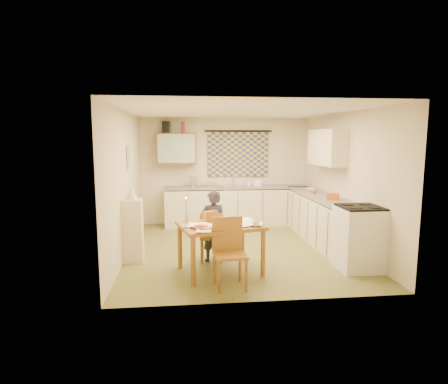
{
  "coord_description": "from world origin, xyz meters",
  "views": [
    {
      "loc": [
        -0.99,
        -6.62,
        2.02
      ],
      "look_at": [
        -0.25,
        0.2,
        1.04
      ],
      "focal_mm": 30.0,
      "sensor_mm": 36.0,
      "label": 1
    }
  ],
  "objects": [
    {
      "name": "stove",
      "position": [
        1.7,
        -1.24,
        0.5
      ],
      "size": [
        0.65,
        0.65,
        1.0
      ],
      "color": "white",
      "rests_on": "floor"
    },
    {
      "name": "curtain_rod",
      "position": [
        0.3,
        2.2,
        2.2
      ],
      "size": [
        1.6,
        0.04,
        0.04
      ],
      "primitive_type": "cylinder",
      "rotation": [
        0.0,
        1.57,
        0.0
      ],
      "color": "black",
      "rests_on": "wall_back"
    },
    {
      "name": "book",
      "position": [
        -0.84,
        -1.37,
        0.76
      ],
      "size": [
        0.23,
        0.3,
        0.02
      ],
      "primitive_type": "imported",
      "rotation": [
        0.0,
        0.0,
        0.07
      ],
      "color": "#CA5D18",
      "rests_on": "dining_table"
    },
    {
      "name": "wall_back",
      "position": [
        0.0,
        2.26,
        1.25
      ],
      "size": [
        4.0,
        0.02,
        2.5
      ],
      "primitive_type": "cube",
      "color": "beige",
      "rests_on": "floor"
    },
    {
      "name": "chair_far",
      "position": [
        -0.55,
        -0.57,
        0.26
      ],
      "size": [
        0.41,
        0.41,
        0.83
      ],
      "rotation": [
        0.0,
        0.0,
        3.05
      ],
      "color": "brown",
      "rests_on": "floor"
    },
    {
      "name": "soap_bottle",
      "position": [
        0.51,
        2.0,
        1.01
      ],
      "size": [
        0.13,
        0.13,
        0.18
      ],
      "primitive_type": "imported",
      "rotation": [
        0.0,
        0.0,
        0.31
      ],
      "color": "white",
      "rests_on": "counter_back"
    },
    {
      "name": "floor",
      "position": [
        0.0,
        0.0,
        -0.01
      ],
      "size": [
        4.0,
        4.5,
        0.02
      ],
      "primitive_type": "cube",
      "color": "brown",
      "rests_on": "ground"
    },
    {
      "name": "eyeglasses",
      "position": [
        -0.26,
        -1.4,
        0.76
      ],
      "size": [
        0.14,
        0.08,
        0.02
      ],
      "primitive_type": "cube",
      "rotation": [
        0.0,
        0.0,
        0.3
      ],
      "color": "black",
      "rests_on": "dining_table"
    },
    {
      "name": "upper_cabinet_right",
      "position": [
        1.83,
        0.55,
        1.85
      ],
      "size": [
        0.34,
        1.3,
        0.7
      ],
      "primitive_type": "cube",
      "color": "beige",
      "rests_on": "wall_right"
    },
    {
      "name": "mixing_bowl",
      "position": [
        0.74,
        1.95,
        1.0
      ],
      "size": [
        0.31,
        0.31,
        0.16
      ],
      "primitive_type": "cylinder",
      "rotation": [
        0.0,
        0.0,
        -0.34
      ],
      "color": "white",
      "rests_on": "counter_back"
    },
    {
      "name": "candle",
      "position": [
        -0.96,
        -1.21,
        1.04
      ],
      "size": [
        0.03,
        0.03,
        0.22
      ],
      "primitive_type": "cylinder",
      "rotation": [
        0.0,
        0.0,
        0.06
      ],
      "color": "white",
      "rests_on": "dining_table"
    },
    {
      "name": "dining_table",
      "position": [
        -0.46,
        -1.15,
        0.38
      ],
      "size": [
        1.36,
        1.16,
        0.75
      ],
      "rotation": [
        0.0,
        0.0,
        0.24
      ],
      "color": "brown",
      "rests_on": "floor"
    },
    {
      "name": "wall_front",
      "position": [
        0.0,
        -2.26,
        1.25
      ],
      "size": [
        4.0,
        0.02,
        2.5
      ],
      "primitive_type": "cube",
      "color": "beige",
      "rests_on": "floor"
    },
    {
      "name": "letter_rack",
      "position": [
        -0.59,
        -0.94,
        0.83
      ],
      "size": [
        0.24,
        0.2,
        0.16
      ],
      "primitive_type": "cube",
      "rotation": [
        0.0,
        0.0,
        0.54
      ],
      "color": "brown",
      "rests_on": "dining_table"
    },
    {
      "name": "bowl",
      "position": [
        1.7,
        1.04,
        0.94
      ],
      "size": [
        0.33,
        0.33,
        0.05
      ],
      "primitive_type": "imported",
      "rotation": [
        0.0,
        0.0,
        0.36
      ],
      "color": "white",
      "rests_on": "counter_right"
    },
    {
      "name": "candle_holder",
      "position": [
        -0.96,
        -1.24,
        0.84
      ],
      "size": [
        0.07,
        0.07,
        0.18
      ],
      "primitive_type": "cylinder",
      "rotation": [
        0.0,
        0.0,
        -0.09
      ],
      "color": "silver",
      "rests_on": "dining_table"
    },
    {
      "name": "papers",
      "position": [
        -0.33,
        -1.1,
        0.76
      ],
      "size": [
        1.23,
        1.1,
        0.03
      ],
      "rotation": [
        0.0,
        0.0,
        0.24
      ],
      "color": "white",
      "rests_on": "dining_table"
    },
    {
      "name": "candle_flame",
      "position": [
        -0.97,
        -1.21,
        1.16
      ],
      "size": [
        0.02,
        0.02,
        0.02
      ],
      "primitive_type": "sphere",
      "color": "#FFCC66",
      "rests_on": "dining_table"
    },
    {
      "name": "person",
      "position": [
        -0.52,
        -0.62,
        0.6
      ],
      "size": [
        0.51,
        0.4,
        1.19
      ],
      "primitive_type": "imported",
      "rotation": [
        0.0,
        0.0,
        3.28
      ],
      "color": "black",
      "rests_on": "floor"
    },
    {
      "name": "magazine",
      "position": [
        -0.84,
        -1.5,
        0.76
      ],
      "size": [
        0.44,
        0.45,
        0.02
      ],
      "primitive_type": "imported",
      "rotation": [
        0.0,
        0.0,
        0.61
      ],
      "color": "maroon",
      "rests_on": "dining_table"
    },
    {
      "name": "tap",
      "position": [
        0.17,
        2.13,
        1.06
      ],
      "size": [
        0.04,
        0.04,
        0.28
      ],
      "primitive_type": "cylinder",
      "rotation": [
        0.0,
        0.0,
        0.37
      ],
      "color": "silver",
      "rests_on": "counter_back"
    },
    {
      "name": "orange_bag",
      "position": [
        1.7,
        -0.15,
        0.98
      ],
      "size": [
        0.26,
        0.23,
        0.12
      ],
      "primitive_type": "cube",
      "rotation": [
        0.0,
        0.0,
        -0.38
      ],
      "color": "#CA5D18",
      "rests_on": "counter_right"
    },
    {
      "name": "window_blind",
      "position": [
        0.3,
        2.22,
        1.65
      ],
      "size": [
        1.45,
        0.03,
        1.05
      ],
      "primitive_type": "cube",
      "color": "navy",
      "rests_on": "wall_back"
    },
    {
      "name": "wall_right",
      "position": [
        2.01,
        0.0,
        1.25
      ],
      "size": [
        0.02,
        4.5,
        2.5
      ],
      "primitive_type": "cube",
      "color": "beige",
      "rests_on": "floor"
    },
    {
      "name": "kettle",
      "position": [
        -0.78,
        1.95,
        1.04
      ],
      "size": [
        0.23,
        0.23,
        0.24
      ],
      "primitive_type": "cylinder",
      "rotation": [
        0.0,
        0.0,
        -0.37
      ],
      "color": "silver",
      "rests_on": "counter_back"
    },
    {
      "name": "bottle_brown",
      "position": [
        -0.99,
        2.08,
        2.28
      ],
      "size": [
        0.07,
        0.07,
        0.26
      ],
      "primitive_type": "cylinder",
      "rotation": [
        0.0,
        0.0,
        0.03
      ],
      "color": "brown",
      "rests_on": "wall_cabinet"
    },
    {
      "name": "speaker",
      "position": [
        -1.39,
        2.08,
        2.28
      ],
      "size": [
        0.17,
        0.21,
        0.26
      ],
      "primitive_type": "cube",
      "rotation": [
        0.0,
        0.0,
        0.04
      ],
      "color": "black",
      "rests_on": "wall_cabinet"
    },
    {
      "name": "sink",
      "position": [
        0.14,
        1.95,
        0.88
      ],
      "size": [
        0.63,
        0.55,
        0.1
      ],
      "primitive_type": "cube",
      "rotation": [
        0.0,
        0.0,
        0.2
      ],
      "color": "silver",
      "rests_on": "counter_back"
    },
    {
      "name": "wall_left",
      "position": [
        -2.01,
        0.0,
        1.25
      ],
      "size": [
        0.02,
        4.5,
        2.5
      ],
      "primitive_type": "cube",
      "color": "beige",
      "rests_on": "floor"
    },
    {
      "name": "fruit_orange",
      "position": [
        1.65,
        0.68,
        0.97
      ],
      "size": [
        0.1,
        0.1,
        0.1
      ],
      "primitive_type": "sphere",
      "color": "#CA5D18",
      "rests_on": "counter_right"
    },
    {
      "name": "bottle_green",
      "position": [
        -1.29,
        2.08,
        2.28
      ],
      "size": [
        0.08,
        0.08,
        0.26
      ],
      "primitive_type": "cylinder",
      "rotation": [
        0.0,
        0.0,
        -0.09
      ],
      "color": "#195926",
      "rests_on": "wall_cabinet"
    },
    {
      "name": "mug",
      "position": [
        0.05,
        -1.36,
        0.79
      ],
      "size": [
        0.14,
        0.14,
        0.09
      ],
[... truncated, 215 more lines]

